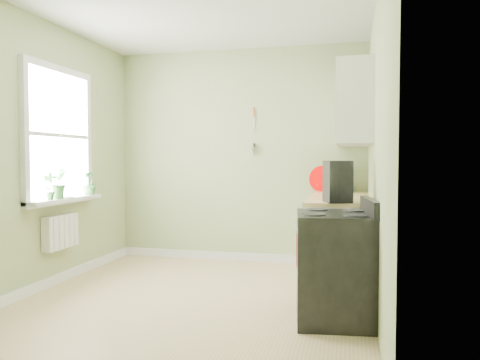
% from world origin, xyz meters
% --- Properties ---
extents(floor, '(3.20, 3.60, 0.02)m').
position_xyz_m(floor, '(0.00, 0.00, -0.01)').
color(floor, tan).
rests_on(floor, ground).
extents(ceiling, '(3.20, 3.60, 0.02)m').
position_xyz_m(ceiling, '(0.00, 0.00, 2.71)').
color(ceiling, white).
rests_on(ceiling, wall_back).
extents(wall_back, '(3.20, 0.02, 2.70)m').
position_xyz_m(wall_back, '(0.00, 1.81, 1.35)').
color(wall_back, '#A3B178').
rests_on(wall_back, floor).
extents(wall_left, '(0.02, 3.60, 2.70)m').
position_xyz_m(wall_left, '(-1.61, 0.00, 1.35)').
color(wall_left, '#A3B178').
rests_on(wall_left, floor).
extents(wall_right, '(0.02, 3.60, 2.70)m').
position_xyz_m(wall_right, '(1.61, 0.00, 1.35)').
color(wall_right, '#A3B178').
rests_on(wall_right, floor).
extents(base_cabinets, '(0.60, 1.60, 0.87)m').
position_xyz_m(base_cabinets, '(1.30, 1.00, 0.43)').
color(base_cabinets, white).
rests_on(base_cabinets, floor).
extents(countertop, '(0.64, 1.60, 0.04)m').
position_xyz_m(countertop, '(1.29, 1.00, 0.89)').
color(countertop, beige).
rests_on(countertop, base_cabinets).
extents(upper_cabinets, '(0.35, 1.40, 0.80)m').
position_xyz_m(upper_cabinets, '(1.43, 1.10, 1.85)').
color(upper_cabinets, white).
rests_on(upper_cabinets, wall_right).
extents(window, '(0.06, 1.14, 1.44)m').
position_xyz_m(window, '(-1.58, 0.30, 1.55)').
color(window, white).
rests_on(window, wall_left).
extents(window_sill, '(0.18, 1.14, 0.04)m').
position_xyz_m(window_sill, '(-1.51, 0.30, 0.88)').
color(window_sill, white).
rests_on(window_sill, wall_left).
extents(radiator, '(0.12, 0.50, 0.35)m').
position_xyz_m(radiator, '(-1.54, 0.25, 0.55)').
color(radiator, white).
rests_on(radiator, wall_left).
extents(wall_utensils, '(0.02, 0.14, 0.58)m').
position_xyz_m(wall_utensils, '(0.20, 1.78, 1.56)').
color(wall_utensils, beige).
rests_on(wall_utensils, wall_back).
extents(stove, '(0.70, 0.78, 0.99)m').
position_xyz_m(stove, '(1.28, -0.20, 0.44)').
color(stove, black).
rests_on(stove, floor).
extents(stand_mixer, '(0.21, 0.31, 0.36)m').
position_xyz_m(stand_mixer, '(1.35, 1.74, 1.06)').
color(stand_mixer, '#B2B2B7').
rests_on(stand_mixer, countertop).
extents(kettle, '(0.21, 0.12, 0.21)m').
position_xyz_m(kettle, '(1.14, 1.72, 1.02)').
color(kettle, silver).
rests_on(kettle, countertop).
extents(coffee_maker, '(0.28, 0.29, 0.38)m').
position_xyz_m(coffee_maker, '(1.28, 0.30, 1.09)').
color(coffee_maker, black).
rests_on(coffee_maker, countertop).
extents(red_tray, '(0.32, 0.15, 0.31)m').
position_xyz_m(red_tray, '(1.05, 1.72, 1.07)').
color(red_tray, '#CA0100').
rests_on(red_tray, countertop).
extents(jar, '(0.08, 0.08, 0.09)m').
position_xyz_m(jar, '(1.22, 0.81, 0.95)').
color(jar, beige).
rests_on(jar, countertop).
extents(plant_a, '(0.17, 0.15, 0.28)m').
position_xyz_m(plant_a, '(-1.50, 0.02, 1.04)').
color(plant_a, '#336B2F').
rests_on(plant_a, window_sill).
extents(plant_b, '(0.21, 0.22, 0.32)m').
position_xyz_m(plant_b, '(-1.50, 0.17, 1.06)').
color(plant_b, '#336B2F').
rests_on(plant_b, window_sill).
extents(plant_c, '(0.18, 0.18, 0.27)m').
position_xyz_m(plant_c, '(-1.50, 0.74, 1.03)').
color(plant_c, '#336B2F').
rests_on(plant_c, window_sill).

